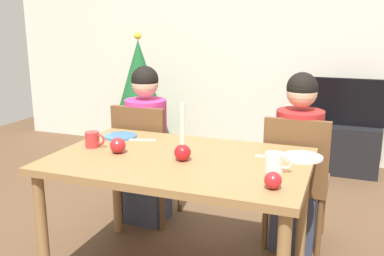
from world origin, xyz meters
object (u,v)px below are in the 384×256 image
object	(u,v)px
person_left_child	(147,148)
person_right_child	(297,165)
apple_near_candle	(118,145)
apple_by_left_plate	(273,180)
christmas_tree	(139,93)
plate_right	(302,157)
plate_left	(120,136)
mug_right	(275,162)
mug_left	(93,139)
tv	(349,102)
tv_stand	(345,148)
dining_table	(179,172)
chair_right	(296,175)
candle_centerpiece	(182,149)
chair_left	(145,157)

from	to	relation	value
person_left_child	person_right_child	xyz separation A→B (m)	(1.09, 0.00, 0.00)
apple_near_candle	apple_by_left_plate	size ratio (longest dim) A/B	1.13
christmas_tree	apple_by_left_plate	xyz separation A→B (m)	(1.86, -2.32, 0.08)
person_left_child	plate_right	world-z (taller)	person_left_child
plate_left	mug_right	bearing A→B (deg)	-16.44
christmas_tree	apple_by_left_plate	bearing A→B (deg)	-51.25
plate_right	mug_right	world-z (taller)	mug_right
plate_right	mug_left	world-z (taller)	mug_left
tv	apple_by_left_plate	distance (m)	2.59
tv_stand	christmas_tree	bearing A→B (deg)	-173.22
dining_table	apple_by_left_plate	world-z (taller)	apple_by_left_plate
tv	mug_right	bearing A→B (deg)	-97.69
tv_stand	christmas_tree	size ratio (longest dim) A/B	0.47
dining_table	plate_left	world-z (taller)	plate_left
person_left_child	tv	distance (m)	2.15
chair_right	mug_left	distance (m)	1.30
tv	plate_right	xyz separation A→B (m)	(-0.21, -2.08, 0.05)
candle_centerpiece	apple_by_left_plate	bearing A→B (deg)	-23.54
dining_table	tv	size ratio (longest dim) A/B	1.77
chair_left	mug_left	bearing A→B (deg)	-93.42
mug_right	plate_right	bearing A→B (deg)	68.29
tv_stand	plate_left	bearing A→B (deg)	-123.78
chair_right	apple_by_left_plate	world-z (taller)	chair_right
plate_left	apple_by_left_plate	xyz separation A→B (m)	(1.08, -0.54, 0.03)
plate_left	mug_right	distance (m)	1.09
tv_stand	mug_right	bearing A→B (deg)	-97.69
candle_centerpiece	apple_near_candle	world-z (taller)	candle_centerpiece
chair_right	dining_table	bearing A→B (deg)	-133.02
candle_centerpiece	plate_right	bearing A→B (deg)	24.17
tv_stand	apple_near_candle	size ratio (longest dim) A/B	7.13
apple_near_candle	plate_right	bearing A→B (deg)	15.28
chair_right	candle_centerpiece	size ratio (longest dim) A/B	2.85
tv	mug_left	distance (m)	2.69
chair_right	apple_near_candle	distance (m)	1.17
mug_left	mug_right	world-z (taller)	mug_right
dining_table	person_right_child	distance (m)	0.86
christmas_tree	plate_right	bearing A→B (deg)	-43.27
chair_left	christmas_tree	bearing A→B (deg)	118.46
tv_stand	candle_centerpiece	xyz separation A→B (m)	(-0.81, -2.34, 0.58)
tv_stand	tv	xyz separation A→B (m)	(-0.00, 0.00, 0.47)
person_right_child	apple_by_left_plate	distance (m)	0.94
candle_centerpiece	dining_table	bearing A→B (deg)	129.64
chair_left	tv	xyz separation A→B (m)	(1.36, 1.69, 0.20)
tv	candle_centerpiece	bearing A→B (deg)	-109.01
person_left_child	mug_right	distance (m)	1.27
tv	plate_right	world-z (taller)	tv
mug_right	christmas_tree	bearing A→B (deg)	131.16
person_right_child	tv_stand	size ratio (longest dim) A/B	1.83
dining_table	candle_centerpiece	distance (m)	0.16
person_left_child	tv	world-z (taller)	person_left_child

